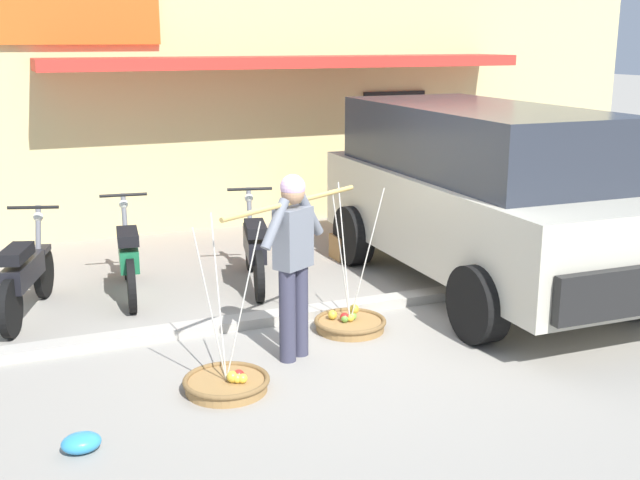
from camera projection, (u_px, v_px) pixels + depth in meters
name	position (u px, v px, depth m)	size (l,w,h in m)	color
ground_plane	(326.00, 341.00, 7.63)	(90.00, 90.00, 0.00)	gray
sidewalk_curb	(300.00, 314.00, 8.24)	(20.00, 0.24, 0.10)	#AEA89C
fruit_vendor	(293.00, 254.00, 7.00)	(1.56, 0.92, 1.70)	#38384C
fruit_basket_left_side	(227.00, 383.00, 6.54)	(0.72, 0.72, 1.45)	#9E7542
fruit_basket_right_side	(350.00, 323.00, 7.91)	(0.72, 0.72, 1.45)	#9E7542
motorcycle_nearest_shop	(26.00, 275.00, 8.20)	(0.73, 1.75, 1.09)	black
motorcycle_second_in_row	(128.00, 257.00, 8.88)	(0.54, 1.82, 1.09)	black
motorcycle_third_in_row	(254.00, 248.00, 9.24)	(0.61, 1.79, 1.09)	black
parked_truck	(481.00, 192.00, 9.03)	(2.24, 4.85, 2.10)	beige
storefront_building	(234.00, 80.00, 14.29)	(13.00, 6.00, 4.20)	#DBC684
plastic_litter_bag	(81.00, 443.00, 5.57)	(0.28, 0.22, 0.14)	#3393D1
wooden_crate	(349.00, 246.00, 10.48)	(0.44, 0.36, 0.32)	olive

